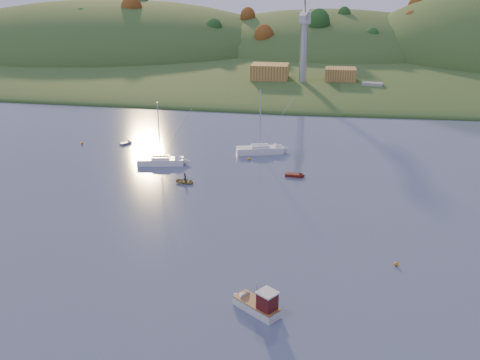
# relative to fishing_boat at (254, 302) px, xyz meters

# --- Properties ---
(ground) EXTENTS (500.00, 500.00, 0.00)m
(ground) POSITION_rel_fishing_boat_xyz_m (-2.27, -8.08, -0.86)
(ground) COLOR #3E4966
(ground) RESTS_ON ground
(far_shore) EXTENTS (620.00, 220.00, 1.50)m
(far_shore) POSITION_rel_fishing_boat_xyz_m (-2.27, 221.92, -0.86)
(far_shore) COLOR #25461C
(far_shore) RESTS_ON ground
(shore_slope) EXTENTS (640.00, 150.00, 7.00)m
(shore_slope) POSITION_rel_fishing_boat_xyz_m (-2.27, 156.92, -0.86)
(shore_slope) COLOR #25461C
(shore_slope) RESTS_ON ground
(hill_left) EXTENTS (170.00, 140.00, 44.00)m
(hill_left) POSITION_rel_fishing_boat_xyz_m (-92.27, 191.92, -0.86)
(hill_left) COLOR #25461C
(hill_left) RESTS_ON ground
(hill_center) EXTENTS (140.00, 120.00, 36.00)m
(hill_center) POSITION_rel_fishing_boat_xyz_m (7.73, 201.92, -0.86)
(hill_center) COLOR #25461C
(hill_center) RESTS_ON ground
(hillside_trees) EXTENTS (280.00, 50.00, 32.00)m
(hillside_trees) POSITION_rel_fishing_boat_xyz_m (-2.27, 176.92, -0.86)
(hillside_trees) COLOR #1D4A1A
(hillside_trees) RESTS_ON ground
(wharf) EXTENTS (42.00, 16.00, 2.40)m
(wharf) POSITION_rel_fishing_boat_xyz_m (2.73, 113.92, 0.34)
(wharf) COLOR slate
(wharf) RESTS_ON ground
(shed_west) EXTENTS (11.00, 8.00, 4.80)m
(shed_west) POSITION_rel_fishing_boat_xyz_m (-10.27, 114.92, 3.94)
(shed_west) COLOR olive
(shed_west) RESTS_ON wharf
(shed_east) EXTENTS (9.00, 7.00, 4.00)m
(shed_east) POSITION_rel_fishing_boat_xyz_m (10.73, 115.92, 3.54)
(shed_east) COLOR olive
(shed_east) RESTS_ON wharf
(dock_crane) EXTENTS (3.20, 28.00, 20.30)m
(dock_crane) POSITION_rel_fishing_boat_xyz_m (-0.27, 110.31, 16.32)
(dock_crane) COLOR #B7B7BC
(dock_crane) RESTS_ON wharf
(fishing_boat) EXTENTS (6.01, 5.17, 3.89)m
(fishing_boat) POSITION_rel_fishing_boat_xyz_m (0.00, 0.00, 0.00)
(fishing_boat) COLOR silver
(fishing_boat) RESTS_ON ground
(sailboat_near) EXTENTS (9.37, 5.08, 12.46)m
(sailboat_near) POSITION_rel_fishing_boat_xyz_m (-5.60, 51.40, -0.07)
(sailboat_near) COLOR white
(sailboat_near) RESTS_ON ground
(sailboat_far) EXTENTS (8.61, 3.92, 11.52)m
(sailboat_far) POSITION_rel_fishing_boat_xyz_m (-22.66, 42.10, -0.11)
(sailboat_far) COLOR white
(sailboat_far) RESTS_ON ground
(canoe) EXTENTS (3.53, 2.78, 0.66)m
(canoe) POSITION_rel_fishing_boat_xyz_m (-15.89, 33.66, -0.53)
(canoe) COLOR tan
(canoe) RESTS_ON ground
(paddler) EXTENTS (0.46, 0.62, 1.54)m
(paddler) POSITION_rel_fishing_boat_xyz_m (-15.89, 33.66, -0.09)
(paddler) COLOR black
(paddler) RESTS_ON ground
(red_tender) EXTENTS (3.53, 1.39, 1.18)m
(red_tender) POSITION_rel_fishing_boat_xyz_m (2.38, 39.58, -0.61)
(red_tender) COLOR #54130C
(red_tender) RESTS_ON ground
(grey_dinghy) EXTENTS (2.44, 2.79, 1.02)m
(grey_dinghy) POSITION_rel_fishing_boat_xyz_m (-32.99, 53.36, -0.65)
(grey_dinghy) COLOR slate
(grey_dinghy) RESTS_ON ground
(work_vessel) EXTENTS (14.16, 7.21, 3.47)m
(work_vessel) POSITION_rel_fishing_boat_xyz_m (19.77, 109.92, 0.38)
(work_vessel) COLOR #535A6D
(work_vessel) RESTS_ON ground
(buoy_0) EXTENTS (0.50, 0.50, 0.50)m
(buoy_0) POSITION_rel_fishing_boat_xyz_m (15.55, 11.35, -0.61)
(buoy_0) COLOR orange
(buoy_0) RESTS_ON ground
(buoy_1) EXTENTS (0.50, 0.50, 0.50)m
(buoy_1) POSITION_rel_fishing_boat_xyz_m (-42.06, 51.40, -0.61)
(buoy_1) COLOR orange
(buoy_1) RESTS_ON ground
(buoy_2) EXTENTS (0.50, 0.50, 0.50)m
(buoy_2) POSITION_rel_fishing_boat_xyz_m (-7.07, 46.89, -0.61)
(buoy_2) COLOR orange
(buoy_2) RESTS_ON ground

